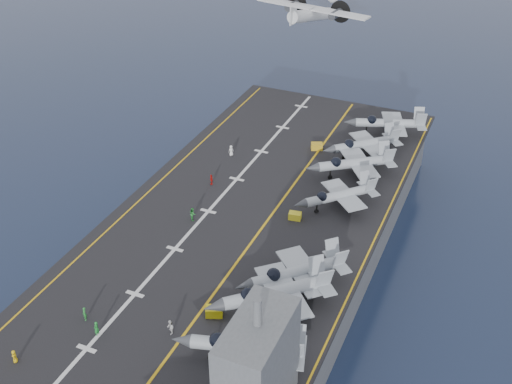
% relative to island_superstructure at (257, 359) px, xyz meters
% --- Properties ---
extents(ground, '(500.00, 500.00, 0.00)m').
position_rel_island_superstructure_xyz_m(ground, '(-15.00, 30.00, -17.90)').
color(ground, '#142135').
rests_on(ground, ground).
extents(hull, '(36.00, 90.00, 10.00)m').
position_rel_island_superstructure_xyz_m(hull, '(-15.00, 30.00, -12.90)').
color(hull, '#56595E').
rests_on(hull, ground).
extents(flight_deck, '(38.00, 92.00, 0.40)m').
position_rel_island_superstructure_xyz_m(flight_deck, '(-15.00, 30.00, -7.70)').
color(flight_deck, black).
rests_on(flight_deck, hull).
extents(foul_line, '(0.35, 90.00, 0.02)m').
position_rel_island_superstructure_xyz_m(foul_line, '(-12.00, 30.00, -7.48)').
color(foul_line, gold).
rests_on(foul_line, flight_deck).
extents(landing_centerline, '(0.50, 90.00, 0.02)m').
position_rel_island_superstructure_xyz_m(landing_centerline, '(-21.00, 30.00, -7.48)').
color(landing_centerline, silver).
rests_on(landing_centerline, flight_deck).
extents(deck_edge_port, '(0.25, 90.00, 0.02)m').
position_rel_island_superstructure_xyz_m(deck_edge_port, '(-32.00, 30.00, -7.48)').
color(deck_edge_port, gold).
rests_on(deck_edge_port, flight_deck).
extents(deck_edge_stbd, '(0.25, 90.00, 0.02)m').
position_rel_island_superstructure_xyz_m(deck_edge_stbd, '(3.50, 30.00, -7.48)').
color(deck_edge_stbd, gold).
rests_on(deck_edge_stbd, flight_deck).
extents(island_superstructure, '(5.00, 10.00, 15.00)m').
position_rel_island_superstructure_xyz_m(island_superstructure, '(0.00, 0.00, 0.00)').
color(island_superstructure, '#56595E').
rests_on(island_superstructure, flight_deck).
extents(fighter_jet_1, '(16.84, 13.43, 5.12)m').
position_rel_island_superstructure_xyz_m(fighter_jet_1, '(-3.59, 5.41, -4.94)').
color(fighter_jet_1, gray).
rests_on(fighter_jet_1, flight_deck).
extents(fighter_jet_2, '(18.74, 18.43, 5.48)m').
position_rel_island_superstructure_xyz_m(fighter_jet_2, '(-3.93, 14.65, -4.76)').
color(fighter_jet_2, gray).
rests_on(fighter_jet_2, flight_deck).
extents(fighter_jet_3, '(17.32, 17.36, 5.11)m').
position_rel_island_superstructure_xyz_m(fighter_jet_3, '(-2.96, 19.41, -4.95)').
color(fighter_jet_3, gray).
rests_on(fighter_jet_3, flight_deck).
extents(fighter_jet_5, '(15.53, 15.62, 4.59)m').
position_rel_island_superstructure_xyz_m(fighter_jet_5, '(-3.57, 38.75, -5.21)').
color(fighter_jet_5, '#9098A0').
rests_on(fighter_jet_5, flight_deck).
extents(fighter_jet_6, '(17.48, 16.40, 5.05)m').
position_rel_island_superstructure_xyz_m(fighter_jet_6, '(-4.05, 48.54, -4.97)').
color(fighter_jet_6, '#8D959A').
rests_on(fighter_jet_6, flight_deck).
extents(fighter_jet_7, '(16.43, 16.15, 4.80)m').
position_rel_island_superstructure_xyz_m(fighter_jet_7, '(-4.32, 55.76, -5.10)').
color(fighter_jet_7, '#8F979D').
rests_on(fighter_jet_7, flight_deck).
extents(fighter_jet_8, '(16.93, 14.10, 5.03)m').
position_rel_island_superstructure_xyz_m(fighter_jet_8, '(-2.38, 64.91, -4.99)').
color(fighter_jet_8, '#9BA4AD').
rests_on(fighter_jet_8, flight_deck).
extents(tow_cart_a, '(2.37, 2.01, 1.21)m').
position_rel_island_superstructure_xyz_m(tow_cart_a, '(-10.23, 10.61, -6.89)').
color(tow_cart_a, '#D5C612').
rests_on(tow_cart_a, flight_deck).
extents(tow_cart_b, '(1.96, 1.44, 1.08)m').
position_rel_island_superstructure_xyz_m(tow_cart_b, '(-8.49, 33.31, -6.96)').
color(tow_cart_b, gold).
rests_on(tow_cart_b, flight_deck).
extents(tow_cart_c, '(2.31, 1.94, 1.18)m').
position_rel_island_superstructure_xyz_m(tow_cart_c, '(-12.47, 54.59, -6.91)').
color(tow_cart_c, gold).
rests_on(tow_cart_c, flight_deck).
extents(crew_0, '(1.12, 1.17, 1.63)m').
position_rel_island_superstructure_xyz_m(crew_0, '(-27.01, -4.67, -6.68)').
color(crew_0, gold).
rests_on(crew_0, flight_deck).
extents(crew_1, '(1.29, 1.25, 1.80)m').
position_rel_island_superstructure_xyz_m(crew_1, '(-23.95, 3.84, -6.60)').
color(crew_1, '#268C33').
rests_on(crew_1, flight_deck).
extents(crew_2, '(1.38, 1.43, 2.00)m').
position_rel_island_superstructure_xyz_m(crew_2, '(-22.08, 27.22, -6.50)').
color(crew_2, '#268C33').
rests_on(crew_2, flight_deck).
extents(crew_4, '(1.23, 1.27, 1.77)m').
position_rel_island_superstructure_xyz_m(crew_4, '(-24.01, 36.98, -6.61)').
color(crew_4, red).
rests_on(crew_4, flight_deck).
extents(crew_5, '(1.30, 1.37, 1.90)m').
position_rel_island_superstructure_xyz_m(crew_5, '(-25.16, 46.67, -6.55)').
color(crew_5, white).
rests_on(crew_5, flight_deck).
extents(crew_6, '(0.80, 1.19, 1.96)m').
position_rel_island_superstructure_xyz_m(crew_6, '(-21.17, 2.33, -6.52)').
color(crew_6, '#1D8B2F').
rests_on(crew_6, flight_deck).
extents(crew_7, '(1.17, 1.35, 1.89)m').
position_rel_island_superstructure_xyz_m(crew_7, '(-13.53, 5.93, -6.56)').
color(crew_7, silver).
rests_on(crew_7, flight_deck).
extents(transport_plane, '(26.64, 20.45, 5.70)m').
position_rel_island_superstructure_xyz_m(transport_plane, '(-23.16, 80.23, 7.47)').
color(transport_plane, white).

